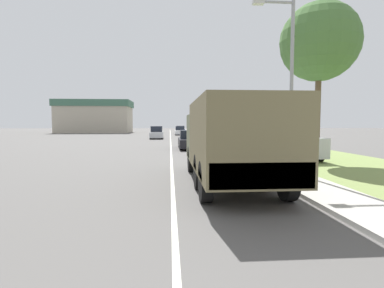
{
  "coord_description": "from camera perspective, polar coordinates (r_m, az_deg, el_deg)",
  "views": [
    {
      "loc": [
        -0.08,
        0.72,
        2.1
      ],
      "look_at": [
        0.79,
        12.46,
        1.28
      ],
      "focal_mm": 28.0,
      "sensor_mm": 36.0,
      "label": 1
    }
  ],
  "objects": [
    {
      "name": "tree_mid_right",
      "position": [
        18.15,
        23.11,
        17.37
      ],
      "size": [
        4.15,
        4.15,
        8.49
      ],
      "color": "brown",
      "rests_on": "grass_strip_right"
    },
    {
      "name": "car_second_ahead",
      "position": [
        41.07,
        -6.76,
        2.06
      ],
      "size": [
        1.72,
        4.24,
        1.71
      ],
      "color": "#B7BABF",
      "rests_on": "ground"
    },
    {
      "name": "lane_centre_stripe",
      "position": [
        39.34,
        -4.11,
        0.9
      ],
      "size": [
        0.12,
        120.0,
        0.0
      ],
      "color": "silver",
      "rests_on": "ground"
    },
    {
      "name": "building_distant",
      "position": [
        70.75,
        -17.95,
        5.01
      ],
      "size": [
        16.08,
        9.6,
        7.16
      ],
      "color": "#B2A893",
      "rests_on": "ground"
    },
    {
      "name": "car_nearest_ahead",
      "position": [
        24.81,
        -0.35,
        0.71
      ],
      "size": [
        1.89,
        4.83,
        1.53
      ],
      "color": "black",
      "rests_on": "ground"
    },
    {
      "name": "sidewalk_right",
      "position": [
        39.6,
        2.41,
        1.01
      ],
      "size": [
        1.8,
        120.0,
        0.12
      ],
      "color": "#ADAAA3",
      "rests_on": "ground"
    },
    {
      "name": "pickup_truck",
      "position": [
        18.94,
        18.24,
        0.15
      ],
      "size": [
        1.97,
        5.03,
        1.88
      ],
      "color": "silver",
      "rests_on": "grass_strip_right"
    },
    {
      "name": "utility_box",
      "position": [
        15.98,
        18.96,
        -2.47
      ],
      "size": [
        0.55,
        0.45,
        0.7
      ],
      "color": "#3D7042",
      "rests_on": "grass_strip_right"
    },
    {
      "name": "lamp_post",
      "position": [
        12.74,
        17.57,
        13.28
      ],
      "size": [
        1.69,
        0.24,
        6.83
      ],
      "color": "gray",
      "rests_on": "sidewalk_right"
    },
    {
      "name": "car_third_ahead",
      "position": [
        54.19,
        -2.32,
        2.48
      ],
      "size": [
        1.74,
        4.86,
        1.56
      ],
      "color": "silver",
      "rests_on": "ground"
    },
    {
      "name": "car_fourth_ahead",
      "position": [
        62.27,
        -2.21,
        2.68
      ],
      "size": [
        1.79,
        4.24,
        1.58
      ],
      "color": "navy",
      "rests_on": "ground"
    },
    {
      "name": "military_truck",
      "position": [
        10.29,
        7.26,
        1.14
      ],
      "size": [
        2.53,
        7.6,
        2.82
      ],
      "color": "#606647",
      "rests_on": "ground"
    },
    {
      "name": "ground_plane",
      "position": [
        39.34,
        -4.11,
        0.89
      ],
      "size": [
        180.0,
        180.0,
        0.0
      ],
      "primitive_type": "plane",
      "color": "#565451"
    },
    {
      "name": "grass_strip_right",
      "position": [
        40.35,
        8.63,
        0.95
      ],
      "size": [
        7.0,
        120.0,
        0.02
      ],
      "color": "olive",
      "rests_on": "ground"
    }
  ]
}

